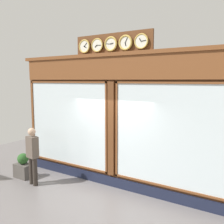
% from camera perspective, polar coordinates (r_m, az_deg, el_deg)
% --- Properties ---
extents(shop_facade, '(6.88, 0.42, 4.31)m').
position_cam_1_polar(shop_facade, '(7.28, 0.53, -1.72)').
color(shop_facade, '#5B3319').
rests_on(shop_facade, ground_plane).
extents(pedestrian, '(0.39, 0.28, 1.69)m').
position_cam_1_polar(pedestrian, '(7.83, -17.33, -8.90)').
color(pedestrian, '#312A24').
rests_on(pedestrian, ground_plane).
extents(planter_box, '(0.56, 0.36, 0.43)m').
position_cam_1_polar(planter_box, '(8.70, -19.17, -12.28)').
color(planter_box, '#4C4742').
rests_on(planter_box, ground_plane).
extents(planter_shrub, '(0.34, 0.34, 0.34)m').
position_cam_1_polar(planter_shrub, '(8.58, -19.28, -9.83)').
color(planter_shrub, '#285623').
rests_on(planter_shrub, planter_box).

